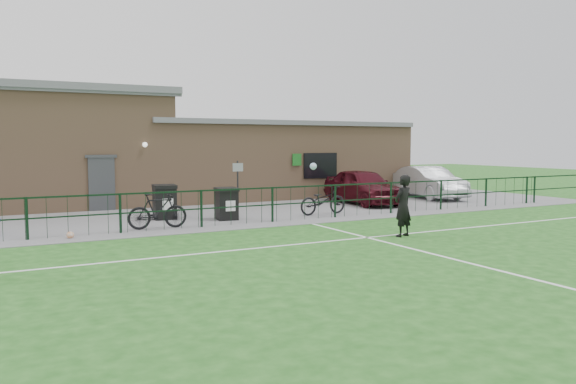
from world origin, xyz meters
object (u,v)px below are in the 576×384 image
wheelie_bin_right (226,205)px  ball_ground (70,235)px  car_silver (428,182)px  bicycle_d (158,211)px  wheelie_bin_left (165,203)px  sign_post (238,188)px  car_maroon (363,186)px  bicycle_e (323,200)px

wheelie_bin_right → ball_ground: wheelie_bin_right is taller
car_silver → bicycle_d: size_ratio=2.52×
wheelie_bin_right → bicycle_d: 2.83m
car_silver → ball_ground: 17.26m
car_silver → wheelie_bin_left: bearing=-164.7°
car_silver → sign_post: bearing=-162.0°
wheelie_bin_left → car_maroon: car_maroon is taller
bicycle_d → bicycle_e: size_ratio=0.92×
wheelie_bin_left → bicycle_e: bearing=-8.3°
car_silver → ball_ground: bearing=-157.0°
sign_post → bicycle_e: 3.18m
wheelie_bin_left → ball_ground: (-3.43, -2.70, -0.47)m
sign_post → bicycle_d: bearing=-151.4°
car_maroon → bicycle_d: size_ratio=2.46×
sign_post → bicycle_d: size_ratio=1.09×
wheelie_bin_left → sign_post: size_ratio=0.55×
wheelie_bin_right → ball_ground: 5.51m
car_maroon → car_silver: size_ratio=0.97×
car_silver → bicycle_e: (-7.79, -2.98, -0.24)m
bicycle_d → car_silver: bearing=-73.3°
wheelie_bin_right → bicycle_e: bicycle_e is taller
bicycle_e → wheelie_bin_right: bearing=79.4°
wheelie_bin_left → ball_ground: size_ratio=5.36×
wheelie_bin_left → wheelie_bin_right: bearing=-24.7°
car_maroon → bicycle_d: bearing=-160.5°
car_silver → bicycle_e: car_silver is taller
car_maroon → ball_ground: bearing=-161.3°
bicycle_d → bicycle_e: bearing=-82.3°
wheelie_bin_left → sign_post: (2.67, -0.22, 0.45)m
wheelie_bin_left → bicycle_e: 5.74m
wheelie_bin_right → bicycle_d: (-2.66, -0.97, 0.04)m
bicycle_d → wheelie_bin_right: bearing=-67.4°
bicycle_d → bicycle_e: bicycle_d is taller
wheelie_bin_left → bicycle_e: wheelie_bin_left is taller
sign_post → car_maroon: 6.40m
wheelie_bin_right → bicycle_e: bearing=0.3°
car_maroon → ball_ground: 12.91m
car_silver → bicycle_d: car_silver is taller
sign_post → car_silver: bearing=8.8°
car_maroon → bicycle_d: 10.22m
car_maroon → bicycle_e: bearing=-143.2°
bicycle_d → ball_ground: bicycle_d is taller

